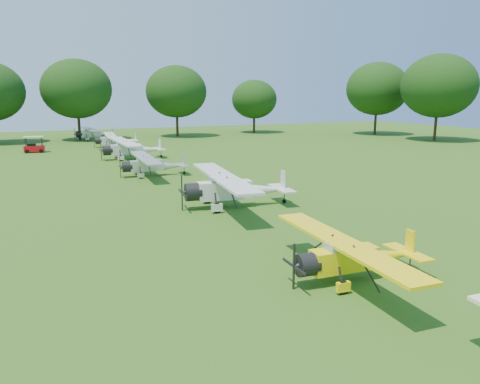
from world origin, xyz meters
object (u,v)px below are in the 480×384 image
at_px(aircraft_2, 353,254).
at_px(aircraft_7, 93,133).
at_px(aircraft_3, 233,187).
at_px(aircraft_4, 152,164).
at_px(golf_cart, 34,147).
at_px(aircraft_5, 131,148).
at_px(aircraft_6, 115,139).

bearing_deg(aircraft_2, aircraft_7, 95.08).
height_order(aircraft_3, aircraft_4, aircraft_3).
xyz_separation_m(aircraft_2, aircraft_7, (-0.95, 65.27, 0.12)).
bearing_deg(aircraft_7, aircraft_2, -91.74).
xyz_separation_m(aircraft_3, golf_cart, (-11.03, 37.71, -0.67)).
relative_size(aircraft_4, golf_cart, 3.82).
height_order(aircraft_4, aircraft_5, aircraft_5).
distance_m(aircraft_3, aircraft_4, 14.22).
height_order(aircraft_2, aircraft_3, aircraft_3).
xyz_separation_m(aircraft_5, golf_cart, (-9.94, 11.39, -0.64)).
bearing_deg(aircraft_2, aircraft_6, 93.98).
height_order(aircraft_4, aircraft_6, aircraft_4).
distance_m(aircraft_6, aircraft_7, 12.12).
bearing_deg(aircraft_4, golf_cart, 115.29).
relative_size(aircraft_2, aircraft_6, 0.95).
bearing_deg(aircraft_5, aircraft_7, 91.11).
height_order(aircraft_3, aircraft_7, aircraft_3).
relative_size(aircraft_3, aircraft_6, 1.22).
xyz_separation_m(aircraft_7, golf_cart, (-9.36, -14.18, -0.50)).
distance_m(aircraft_2, golf_cart, 52.12).
relative_size(aircraft_2, aircraft_3, 0.78).
relative_size(aircraft_3, golf_cart, 4.62).
bearing_deg(aircraft_3, aircraft_2, -85.08).
distance_m(aircraft_2, aircraft_7, 65.28).
height_order(aircraft_2, aircraft_6, aircraft_6).
bearing_deg(aircraft_3, aircraft_5, 100.38).
bearing_deg(aircraft_7, aircraft_6, -86.92).
relative_size(aircraft_2, aircraft_4, 0.95).
distance_m(aircraft_2, aircraft_4, 27.50).
relative_size(aircraft_5, aircraft_6, 1.18).
bearing_deg(golf_cart, aircraft_3, -66.99).
distance_m(aircraft_3, aircraft_5, 26.34).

